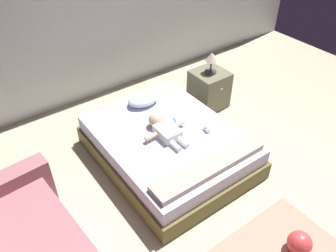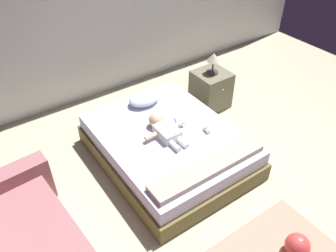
% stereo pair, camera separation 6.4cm
% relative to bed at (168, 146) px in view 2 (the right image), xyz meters
% --- Properties ---
extents(ground_plane, '(8.00, 8.00, 0.00)m').
position_rel_bed_xyz_m(ground_plane, '(0.18, -1.09, -0.20)').
color(ground_plane, '#B1AC8C').
extents(bed, '(1.50, 1.90, 0.41)m').
position_rel_bed_xyz_m(bed, '(0.00, 0.00, 0.00)').
color(bed, brown).
rests_on(bed, ground_plane).
extents(pillow, '(0.42, 0.30, 0.14)m').
position_rel_bed_xyz_m(pillow, '(0.09, 0.67, 0.28)').
color(pillow, silver).
rests_on(pillow, bed).
extents(baby, '(0.54, 0.62, 0.18)m').
position_rel_bed_xyz_m(baby, '(-0.04, 0.03, 0.28)').
color(baby, white).
rests_on(baby, bed).
extents(toothbrush, '(0.07, 0.15, 0.02)m').
position_rel_bed_xyz_m(toothbrush, '(0.20, 0.12, 0.22)').
color(toothbrush, '#2887E5').
rests_on(toothbrush, bed).
extents(nightstand, '(0.47, 0.50, 0.55)m').
position_rel_bed_xyz_m(nightstand, '(1.17, 0.59, 0.07)').
color(nightstand, '#6A664B').
rests_on(nightstand, ground_plane).
extents(lamp, '(0.18, 0.18, 0.31)m').
position_rel_bed_xyz_m(lamp, '(1.17, 0.59, 0.56)').
color(lamp, '#333338').
rests_on(lamp, nightstand).
extents(toy_ball, '(0.23, 0.23, 0.23)m').
position_rel_bed_xyz_m(toy_ball, '(0.24, -1.73, -0.08)').
color(toy_ball, '#D43F3D').
rests_on(toy_ball, rug).
extents(blanket, '(1.35, 0.26, 0.07)m').
position_rel_bed_xyz_m(blanket, '(0.00, -0.72, 0.24)').
color(blanket, '#AA988A').
rests_on(blanket, bed).
extents(baby_bottle, '(0.07, 0.11, 0.08)m').
position_rel_bed_xyz_m(baby_bottle, '(0.38, -0.24, 0.24)').
color(baby_bottle, white).
rests_on(baby_bottle, bed).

